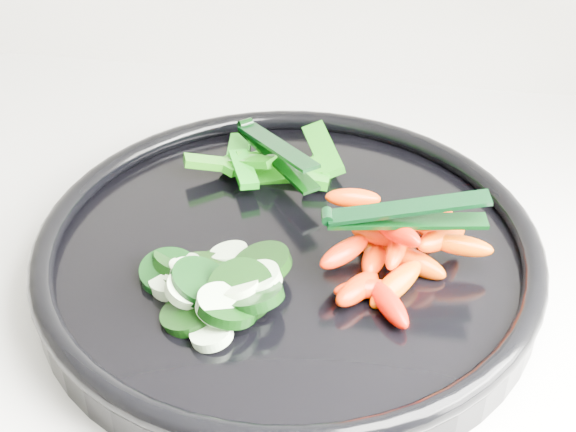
# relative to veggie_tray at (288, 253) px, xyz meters

# --- Properties ---
(veggie_tray) EXTENTS (0.43, 0.43, 0.04)m
(veggie_tray) POSITION_rel_veggie_tray_xyz_m (0.00, 0.00, 0.00)
(veggie_tray) COLOR black
(veggie_tray) RESTS_ON counter
(cucumber_pile) EXTENTS (0.12, 0.12, 0.04)m
(cucumber_pile) POSITION_rel_veggie_tray_xyz_m (-0.04, -0.06, 0.01)
(cucumber_pile) COLOR black
(cucumber_pile) RESTS_ON veggie_tray
(carrot_pile) EXTENTS (0.13, 0.15, 0.05)m
(carrot_pile) POSITION_rel_veggie_tray_xyz_m (0.08, -0.01, 0.02)
(carrot_pile) COLOR #F76300
(carrot_pile) RESTS_ON veggie_tray
(pepper_pile) EXTENTS (0.13, 0.10, 0.04)m
(pepper_pile) POSITION_rel_veggie_tray_xyz_m (-0.03, 0.10, 0.01)
(pepper_pile) COLOR #18690A
(pepper_pile) RESTS_ON veggie_tray
(tong_carrot) EXTENTS (0.11, 0.03, 0.02)m
(tong_carrot) POSITION_rel_veggie_tray_xyz_m (0.08, -0.01, 0.05)
(tong_carrot) COLOR black
(tong_carrot) RESTS_ON carrot_pile
(tong_pepper) EXTENTS (0.08, 0.10, 0.02)m
(tong_pepper) POSITION_rel_veggie_tray_xyz_m (-0.03, 0.09, 0.03)
(tong_pepper) COLOR black
(tong_pepper) RESTS_ON pepper_pile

